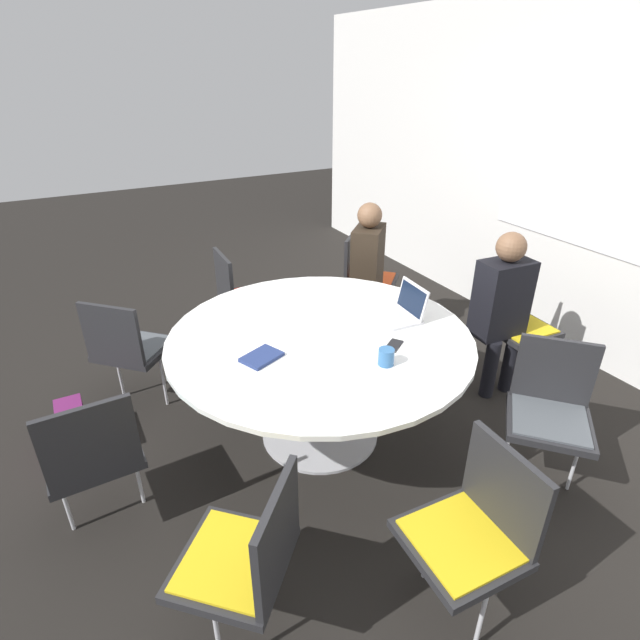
% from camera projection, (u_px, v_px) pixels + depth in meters
% --- Properties ---
extents(ground_plane, '(16.00, 16.00, 0.00)m').
position_uv_depth(ground_plane, '(320.00, 433.00, 3.30)').
color(ground_plane, black).
extents(wall_back, '(8.00, 0.07, 2.70)m').
position_uv_depth(wall_back, '(604.00, 189.00, 3.68)').
color(wall_back, silver).
rests_on(wall_back, ground_plane).
extents(conference_table, '(1.81, 1.81, 0.75)m').
position_uv_depth(conference_table, '(320.00, 354.00, 3.02)').
color(conference_table, '#B7B7BC').
rests_on(conference_table, ground_plane).
extents(chair_0, '(0.45, 0.47, 0.85)m').
position_uv_depth(chair_0, '(516.00, 316.00, 3.71)').
color(chair_0, '#262628').
rests_on(chair_0, ground_plane).
extents(chair_1, '(0.61, 0.61, 0.85)m').
position_uv_depth(chair_1, '(365.00, 273.00, 4.47)').
color(chair_1, '#262628').
rests_on(chair_1, ground_plane).
extents(chair_2, '(0.45, 0.43, 0.85)m').
position_uv_depth(chair_2, '(241.00, 292.00, 4.09)').
color(chair_2, '#262628').
rests_on(chair_2, ground_plane).
extents(chair_3, '(0.61, 0.61, 0.85)m').
position_uv_depth(chair_3, '(128.00, 344.00, 3.34)').
color(chair_3, '#262628').
rests_on(chair_3, ground_plane).
extents(chair_4, '(0.44, 0.45, 0.85)m').
position_uv_depth(chair_4, '(92.00, 451.00, 2.42)').
color(chair_4, '#262628').
rests_on(chair_4, ground_plane).
extents(chair_5, '(0.61, 0.61, 0.85)m').
position_uv_depth(chair_5, '(248.00, 554.00, 1.92)').
color(chair_5, '#262628').
rests_on(chair_5, ground_plane).
extents(chair_6, '(0.46, 0.44, 0.85)m').
position_uv_depth(chair_6, '(475.00, 526.00, 2.04)').
color(chair_6, '#262628').
rests_on(chair_6, ground_plane).
extents(chair_7, '(0.61, 0.61, 0.85)m').
position_uv_depth(chair_7, '(551.00, 405.00, 2.75)').
color(chair_7, '#262628').
rests_on(chair_7, ground_plane).
extents(person_0, '(0.28, 0.38, 1.20)m').
position_uv_depth(person_0, '(503.00, 302.00, 3.46)').
color(person_0, black).
rests_on(person_0, ground_plane).
extents(person_1, '(0.41, 0.41, 1.20)m').
position_uv_depth(person_1, '(369.00, 263.00, 4.15)').
color(person_1, '#2D2319').
rests_on(person_1, ground_plane).
extents(laptop, '(0.30, 0.26, 0.21)m').
position_uv_depth(laptop, '(403.00, 310.00, 3.14)').
color(laptop, silver).
rests_on(laptop, conference_table).
extents(spiral_notebook, '(0.22, 0.25, 0.02)m').
position_uv_depth(spiral_notebook, '(262.00, 357.00, 2.72)').
color(spiral_notebook, navy).
rests_on(spiral_notebook, conference_table).
extents(coffee_cup, '(0.09, 0.09, 0.09)m').
position_uv_depth(coffee_cup, '(386.00, 357.00, 2.65)').
color(coffee_cup, '#33669E').
rests_on(coffee_cup, conference_table).
extents(cell_phone, '(0.14, 0.16, 0.01)m').
position_uv_depth(cell_phone, '(394.00, 345.00, 2.84)').
color(cell_phone, black).
rests_on(cell_phone, conference_table).
extents(handbag, '(0.36, 0.16, 0.28)m').
position_uv_depth(handbag, '(74.00, 430.00, 3.12)').
color(handbag, '#661E56').
rests_on(handbag, ground_plane).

